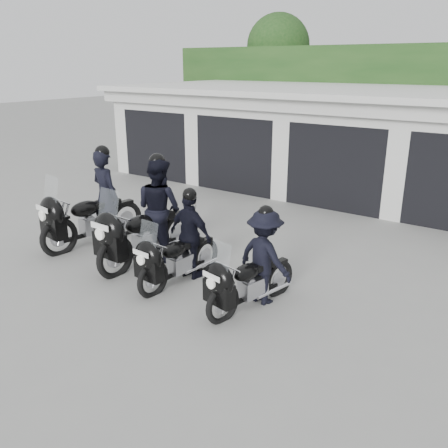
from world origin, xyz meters
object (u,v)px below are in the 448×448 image
Objects in this scene: police_bike_b at (151,216)px; police_bike_d at (258,263)px; police_bike_c at (184,242)px; police_bike_a at (92,205)px.

police_bike_d is at bearing -6.29° from police_bike_b.
police_bike_d is (1.52, -0.04, -0.01)m from police_bike_c.
police_bike_a is 4.26m from police_bike_d.
police_bike_a is 2.74m from police_bike_c.
police_bike_c is at bearing -169.59° from police_bike_d.
police_bike_d is at bearing 3.08° from police_bike_c.
police_bike_b reaches higher than police_bike_c.
police_bike_c is at bearing -15.67° from police_bike_b.
police_bike_a is at bearing 178.48° from police_bike_c.
police_bike_c is (2.72, -0.29, -0.12)m from police_bike_a.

